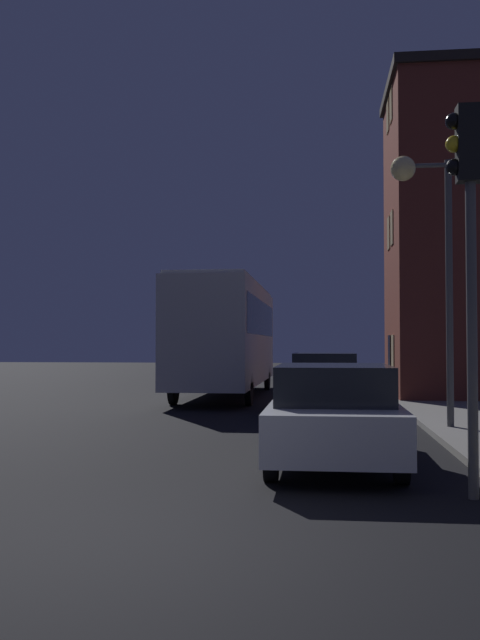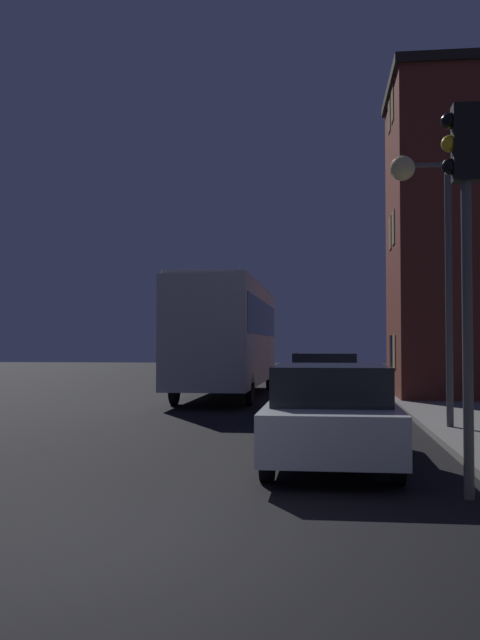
# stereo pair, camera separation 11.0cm
# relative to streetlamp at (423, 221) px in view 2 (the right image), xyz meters

# --- Properties ---
(ground_plane) EXTENTS (120.00, 120.00, 0.00)m
(ground_plane) POSITION_rel_streetlamp_xyz_m (-3.72, -8.55, -4.28)
(ground_plane) COLOR black
(brick_building) EXTENTS (3.44, 5.28, 10.30)m
(brick_building) POSITION_rel_streetlamp_xyz_m (1.81, 9.05, 1.01)
(brick_building) COLOR brown
(brick_building) RESTS_ON sidewalk
(streetlamp) EXTENTS (1.23, 0.51, 5.51)m
(streetlamp) POSITION_rel_streetlamp_xyz_m (0.00, 0.00, 0.00)
(streetlamp) COLOR #4C4C4C
(streetlamp) RESTS_ON sidewalk
(traffic_light) EXTENTS (0.43, 0.24, 4.57)m
(traffic_light) POSITION_rel_streetlamp_xyz_m (-0.38, -6.27, -1.01)
(traffic_light) COLOR #4C4C4C
(traffic_light) RESTS_ON ground
(bus) EXTENTS (2.42, 10.82, 3.78)m
(bus) POSITION_rel_streetlamp_xyz_m (-5.27, 9.26, -2.03)
(bus) COLOR beige
(bus) RESTS_ON ground
(car_near_lane) EXTENTS (1.83, 4.70, 1.47)m
(car_near_lane) POSITION_rel_streetlamp_xyz_m (-1.90, -4.04, -3.51)
(car_near_lane) COLOR #B7BABF
(car_near_lane) RESTS_ON ground
(car_mid_lane) EXTENTS (1.74, 4.29, 1.55)m
(car_mid_lane) POSITION_rel_streetlamp_xyz_m (-2.01, 3.58, -3.47)
(car_mid_lane) COLOR navy
(car_mid_lane) RESTS_ON ground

